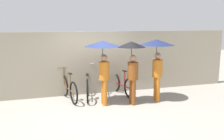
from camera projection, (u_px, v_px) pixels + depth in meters
The scene contains 9 objects.
ground_plane at pixel (106, 108), 7.37m from camera, with size 30.00×30.00×0.00m, color gray.
back_wall at pixel (93, 63), 8.76m from camera, with size 10.68×0.12×2.20m.
parked_bicycle_0 at pixel (69, 89), 8.11m from camera, with size 0.48×1.71×1.01m.
parked_bicycle_1 at pixel (88, 87), 8.31m from camera, with size 0.53×1.77×1.10m.
parked_bicycle_2 at pixel (105, 85), 8.54m from camera, with size 0.54×1.70×1.03m.
parked_bicycle_3 at pixel (122, 85), 8.74m from camera, with size 0.49×1.67×1.07m.
pedestrian_leading at pixel (103, 53), 7.49m from camera, with size 1.09×1.09×1.96m.
pedestrian_center at pixel (132, 57), 7.56m from camera, with size 0.86×0.86×1.94m.
pedestrian_trailing at pixel (157, 51), 7.85m from camera, with size 1.11×1.11×1.97m.
Camera 1 is at (-1.87, -6.78, 2.47)m, focal length 40.00 mm.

